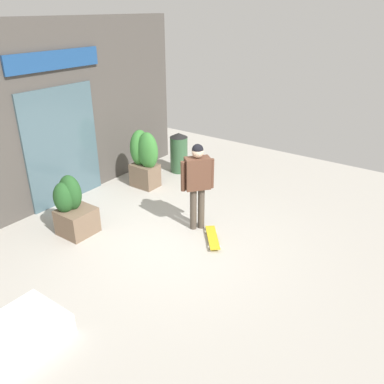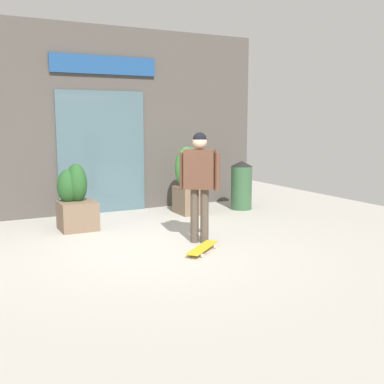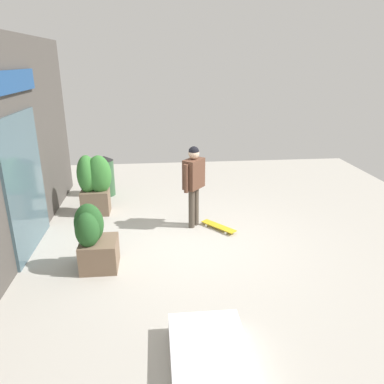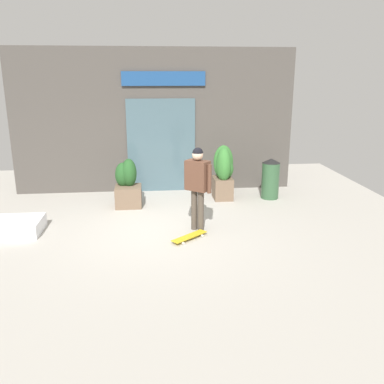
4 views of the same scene
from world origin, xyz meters
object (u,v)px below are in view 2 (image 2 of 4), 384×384
skateboarder (200,175)px  planter_box_left (189,178)px  planter_box_right (75,199)px  trash_bin (241,185)px  skateboard (203,248)px

skateboarder → planter_box_left: 2.42m
planter_box_right → trash_bin: (3.67, 0.25, -0.01)m
planter_box_right → planter_box_left: bearing=8.3°
skateboarder → trash_bin: bearing=173.8°
planter_box_right → trash_bin: planter_box_right is taller
skateboard → trash_bin: trash_bin is taller
planter_box_left → trash_bin: (1.22, -0.11, -0.22)m
skateboard → planter_box_left: size_ratio=0.55×
skateboarder → trash_bin: (2.16, 2.09, -0.55)m
skateboard → planter_box_left: planter_box_left is taller
skateboard → planter_box_left: bearing=-153.2°
planter_box_right → skateboarder: bearing=-50.6°
trash_bin → skateboard: bearing=-132.5°
skateboarder → skateboard: size_ratio=2.30×
planter_box_left → planter_box_right: (-2.45, -0.36, -0.21)m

